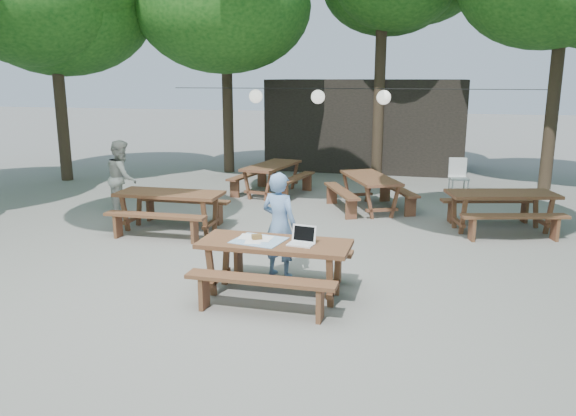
# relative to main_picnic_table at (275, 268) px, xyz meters

# --- Properties ---
(ground) EXTENTS (80.00, 80.00, 0.00)m
(ground) POSITION_rel_main_picnic_table_xyz_m (-0.65, 0.90, -0.39)
(ground) COLOR #61615C
(ground) RESTS_ON ground
(pavilion) EXTENTS (6.00, 3.00, 2.80)m
(pavilion) POSITION_rel_main_picnic_table_xyz_m (-0.15, 11.40, 1.01)
(pavilion) COLOR black
(pavilion) RESTS_ON ground
(main_picnic_table) EXTENTS (2.00, 1.58, 0.75)m
(main_picnic_table) POSITION_rel_main_picnic_table_xyz_m (0.00, 0.00, 0.00)
(main_picnic_table) COLOR brown
(main_picnic_table) RESTS_ON ground
(picnic_table_nw) EXTENTS (2.02, 1.63, 0.75)m
(picnic_table_nw) POSITION_rel_main_picnic_table_xyz_m (-2.83, 2.65, 0.00)
(picnic_table_nw) COLOR brown
(picnic_table_nw) RESTS_ON ground
(picnic_table_ne) EXTENTS (2.25, 2.02, 0.75)m
(picnic_table_ne) POSITION_rel_main_picnic_table_xyz_m (3.27, 4.21, 0.00)
(picnic_table_ne) COLOR brown
(picnic_table_ne) RESTS_ON ground
(picnic_table_far_w) EXTENTS (1.86, 2.13, 0.75)m
(picnic_table_far_w) POSITION_rel_main_picnic_table_xyz_m (-1.92, 6.47, 0.00)
(picnic_table_far_w) COLOR brown
(picnic_table_far_w) RESTS_ON ground
(picnic_table_far_e) EXTENTS (2.25, 2.40, 0.75)m
(picnic_table_far_e) POSITION_rel_main_picnic_table_xyz_m (0.65, 5.34, 0.00)
(picnic_table_far_e) COLOR brown
(picnic_table_far_e) RESTS_ON ground
(woman) EXTENTS (0.66, 0.53, 1.56)m
(woman) POSITION_rel_main_picnic_table_xyz_m (-0.14, 0.74, 0.39)
(woman) COLOR #6F95CA
(woman) RESTS_ON ground
(second_person) EXTENTS (0.87, 0.96, 1.59)m
(second_person) POSITION_rel_main_picnic_table_xyz_m (-4.38, 3.60, 0.41)
(second_person) COLOR silver
(second_person) RESTS_ON ground
(plastic_chair) EXTENTS (0.52, 0.52, 0.90)m
(plastic_chair) POSITION_rel_main_picnic_table_xyz_m (2.62, 7.61, -0.13)
(plastic_chair) COLOR silver
(plastic_chair) RESTS_ON ground
(laptop) EXTENTS (0.36, 0.30, 0.24)m
(laptop) POSITION_rel_main_picnic_table_xyz_m (0.38, -0.00, 0.42)
(laptop) COLOR white
(laptop) RESTS_ON main_picnic_table
(tabletop_clutter) EXTENTS (0.74, 0.65, 0.08)m
(tabletop_clutter) POSITION_rel_main_picnic_table_xyz_m (-0.23, 0.01, 0.37)
(tabletop_clutter) COLOR teal
(tabletop_clutter) RESTS_ON main_picnic_table
(paper_lanterns) EXTENTS (9.00, 0.34, 0.38)m
(paper_lanterns) POSITION_rel_main_picnic_table_xyz_m (-0.84, 6.90, 2.02)
(paper_lanterns) COLOR black
(paper_lanterns) RESTS_ON ground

